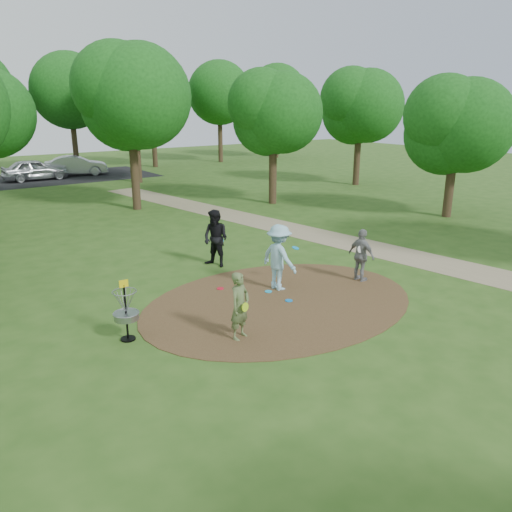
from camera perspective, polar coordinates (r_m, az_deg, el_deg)
ground at (r=14.51m, az=2.79°, el=-5.28°), size 100.00×100.00×0.00m
dirt_clearing at (r=14.51m, az=2.79°, el=-5.25°), size 8.40×8.40×0.02m
footpath at (r=20.21m, az=13.73°, el=0.73°), size 7.55×39.89×0.01m
parking_lot at (r=42.14m, az=-21.49°, el=8.35°), size 14.00×8.00×0.01m
player_observer_with_disc at (r=12.04m, az=-1.86°, el=-5.74°), size 0.72×0.60×1.69m
player_throwing_with_disc at (r=15.18m, az=2.64°, el=-0.17°), size 1.30×1.40×2.05m
player_walking_with_disc at (r=17.42m, az=-4.63°, el=2.00°), size 1.05×1.18×2.01m
player_waiting_with_disc at (r=16.29m, az=11.96°, el=0.07°), size 0.50×1.02×1.72m
disc_ground_cyan at (r=15.22m, az=1.43°, el=-4.07°), size 0.22×0.22×0.02m
disc_ground_blue at (r=14.56m, az=3.78°, el=-5.10°), size 0.22×0.22×0.02m
disc_ground_red at (r=15.49m, az=-4.10°, el=-3.73°), size 0.22×0.22×0.02m
car_left at (r=41.25m, az=-23.95°, el=9.01°), size 4.64×1.94×1.57m
car_right at (r=42.79m, az=-19.86°, el=9.69°), size 5.01×2.86×1.56m
disc_golf_basket at (r=12.35m, az=-14.69°, el=-5.58°), size 0.63×0.63×1.54m
tree_ring at (r=22.44m, az=-10.30°, el=15.95°), size 37.19×45.75×9.43m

